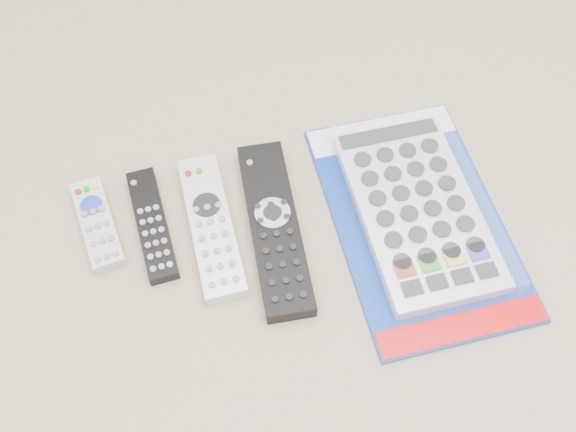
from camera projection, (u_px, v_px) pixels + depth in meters
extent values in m
plane|color=gray|center=(262.00, 229.00, 0.86)|extent=(5.00, 5.00, 0.00)
cube|color=#B2B2B4|center=(98.00, 224.00, 0.85)|extent=(0.06, 0.14, 0.02)
cylinder|color=#1939C0|center=(91.00, 205.00, 0.86)|extent=(0.03, 0.03, 0.00)
cube|color=black|center=(152.00, 224.00, 0.86)|extent=(0.05, 0.17, 0.02)
cube|color=silver|center=(211.00, 226.00, 0.85)|extent=(0.06, 0.22, 0.02)
cylinder|color=black|center=(207.00, 205.00, 0.85)|extent=(0.04, 0.04, 0.00)
cube|color=black|center=(274.00, 227.00, 0.85)|extent=(0.08, 0.26, 0.02)
cylinder|color=silver|center=(273.00, 213.00, 0.84)|extent=(0.05, 0.05, 0.00)
cube|color=#0D3298|center=(416.00, 219.00, 0.87)|extent=(0.22, 0.36, 0.01)
cube|color=silver|center=(381.00, 132.00, 0.94)|extent=(0.21, 0.05, 0.00)
cube|color=red|center=(462.00, 327.00, 0.78)|extent=(0.21, 0.04, 0.00)
cube|color=silver|center=(417.00, 210.00, 0.86)|extent=(0.16, 0.28, 0.02)
cube|color=white|center=(418.00, 206.00, 0.85)|extent=(0.17, 0.30, 0.04)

